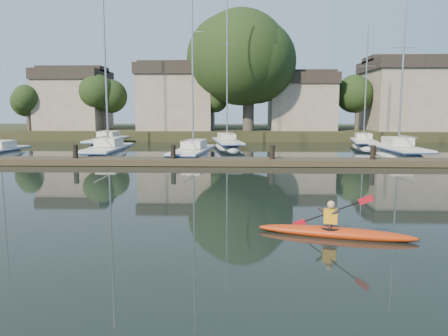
{
  "coord_description": "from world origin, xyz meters",
  "views": [
    {
      "loc": [
        0.98,
        -12.21,
        3.4
      ],
      "look_at": [
        0.44,
        3.81,
        1.2
      ],
      "focal_mm": 35.0,
      "sensor_mm": 36.0,
      "label": 1
    }
  ],
  "objects_px": {
    "dock": "(222,161)",
    "kayak": "(335,230)",
    "sailboat_1": "(108,158)",
    "sailboat_6": "(227,149)",
    "sailboat_4": "(399,159)",
    "sailboat_5": "(108,148)",
    "sailboat_7": "(363,148)",
    "sailboat_2": "(193,160)"
  },
  "relations": [
    {
      "from": "sailboat_1",
      "to": "sailboat_7",
      "type": "relative_size",
      "value": 1.19
    },
    {
      "from": "dock",
      "to": "sailboat_5",
      "type": "xyz_separation_m",
      "value": [
        -11.12,
        13.57,
        -0.4
      ]
    },
    {
      "from": "kayak",
      "to": "sailboat_2",
      "type": "height_order",
      "value": "sailboat_2"
    },
    {
      "from": "kayak",
      "to": "sailboat_6",
      "type": "relative_size",
      "value": 0.27
    },
    {
      "from": "sailboat_2",
      "to": "sailboat_6",
      "type": "height_order",
      "value": "sailboat_6"
    },
    {
      "from": "sailboat_2",
      "to": "sailboat_4",
      "type": "xyz_separation_m",
      "value": [
        14.67,
        1.19,
        -0.03
      ]
    },
    {
      "from": "sailboat_5",
      "to": "sailboat_7",
      "type": "xyz_separation_m",
      "value": [
        23.39,
        -0.06,
        0.01
      ]
    },
    {
      "from": "dock",
      "to": "sailboat_1",
      "type": "xyz_separation_m",
      "value": [
        -8.51,
        4.86,
        -0.4
      ]
    },
    {
      "from": "sailboat_6",
      "to": "dock",
      "type": "bearing_deg",
      "value": -98.86
    },
    {
      "from": "sailboat_1",
      "to": "sailboat_7",
      "type": "xyz_separation_m",
      "value": [
        20.78,
        8.65,
        0.02
      ]
    },
    {
      "from": "kayak",
      "to": "dock",
      "type": "height_order",
      "value": "kayak"
    },
    {
      "from": "sailboat_2",
      "to": "sailboat_5",
      "type": "height_order",
      "value": "sailboat_5"
    },
    {
      "from": "dock",
      "to": "sailboat_4",
      "type": "height_order",
      "value": "sailboat_4"
    },
    {
      "from": "sailboat_4",
      "to": "sailboat_6",
      "type": "bearing_deg",
      "value": 146.52
    },
    {
      "from": "sailboat_1",
      "to": "sailboat_4",
      "type": "height_order",
      "value": "sailboat_1"
    },
    {
      "from": "kayak",
      "to": "sailboat_1",
      "type": "distance_m",
      "value": 23.07
    },
    {
      "from": "kayak",
      "to": "sailboat_7",
      "type": "relative_size",
      "value": 0.34
    },
    {
      "from": "kayak",
      "to": "sailboat_6",
      "type": "xyz_separation_m",
      "value": [
        -3.59,
        27.38,
        -0.34
      ]
    },
    {
      "from": "dock",
      "to": "kayak",
      "type": "bearing_deg",
      "value": -76.47
    },
    {
      "from": "kayak",
      "to": "sailboat_2",
      "type": "distance_m",
      "value": 19.62
    },
    {
      "from": "sailboat_2",
      "to": "sailboat_7",
      "type": "height_order",
      "value": "sailboat_2"
    },
    {
      "from": "sailboat_1",
      "to": "sailboat_7",
      "type": "height_order",
      "value": "sailboat_1"
    },
    {
      "from": "kayak",
      "to": "sailboat_4",
      "type": "height_order",
      "value": "sailboat_4"
    },
    {
      "from": "dock",
      "to": "sailboat_6",
      "type": "bearing_deg",
      "value": 90.14
    },
    {
      "from": "sailboat_1",
      "to": "sailboat_6",
      "type": "height_order",
      "value": "sailboat_6"
    },
    {
      "from": "kayak",
      "to": "sailboat_1",
      "type": "height_order",
      "value": "sailboat_1"
    },
    {
      "from": "sailboat_2",
      "to": "sailboat_6",
      "type": "distance_m",
      "value": 8.91
    },
    {
      "from": "sailboat_7",
      "to": "sailboat_1",
      "type": "bearing_deg",
      "value": -147.52
    },
    {
      "from": "sailboat_6",
      "to": "sailboat_7",
      "type": "bearing_deg",
      "value": -4.69
    },
    {
      "from": "kayak",
      "to": "sailboat_5",
      "type": "bearing_deg",
      "value": 132.09
    },
    {
      "from": "sailboat_7",
      "to": "sailboat_4",
      "type": "bearing_deg",
      "value": -78.91
    },
    {
      "from": "sailboat_1",
      "to": "sailboat_5",
      "type": "distance_m",
      "value": 9.09
    },
    {
      "from": "sailboat_5",
      "to": "sailboat_4",
      "type": "bearing_deg",
      "value": -18.8
    },
    {
      "from": "kayak",
      "to": "dock",
      "type": "bearing_deg",
      "value": 118.25
    },
    {
      "from": "dock",
      "to": "sailboat_2",
      "type": "height_order",
      "value": "sailboat_2"
    },
    {
      "from": "sailboat_1",
      "to": "sailboat_6",
      "type": "distance_m",
      "value": 11.47
    },
    {
      "from": "dock",
      "to": "sailboat_2",
      "type": "bearing_deg",
      "value": 119.41
    },
    {
      "from": "kayak",
      "to": "sailboat_6",
      "type": "height_order",
      "value": "sailboat_6"
    },
    {
      "from": "sailboat_4",
      "to": "kayak",
      "type": "bearing_deg",
      "value": -116.69
    },
    {
      "from": "sailboat_2",
      "to": "sailboat_6",
      "type": "bearing_deg",
      "value": 82.36
    },
    {
      "from": "sailboat_4",
      "to": "sailboat_6",
      "type": "distance_m",
      "value": 14.53
    },
    {
      "from": "dock",
      "to": "sailboat_5",
      "type": "relative_size",
      "value": 2.16
    }
  ]
}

